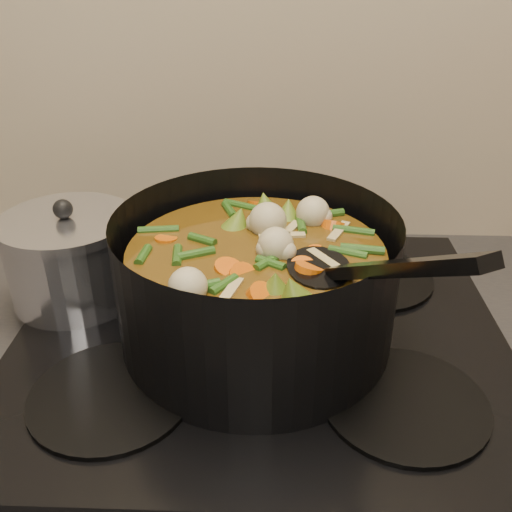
{
  "coord_description": "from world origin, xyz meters",
  "views": [
    {
      "loc": [
        0.02,
        1.33,
        1.37
      ],
      "look_at": [
        -0.0,
        1.91,
        1.05
      ],
      "focal_mm": 40.0,
      "sensor_mm": 36.0,
      "label": 1
    }
  ],
  "objects": [
    {
      "name": "stockpot",
      "position": [
        -0.0,
        1.91,
        1.01
      ],
      "size": [
        0.41,
        0.44,
        0.24
      ],
      "rotation": [
        0.0,
        0.0,
        0.29
      ],
      "color": "black",
      "rests_on": "stovetop"
    },
    {
      "name": "stovetop",
      "position": [
        0.0,
        1.93,
        0.92
      ],
      "size": [
        0.62,
        0.54,
        0.03
      ],
      "color": "black",
      "rests_on": "counter"
    },
    {
      "name": "saucepan",
      "position": [
        -0.26,
        2.0,
        0.99
      ],
      "size": [
        0.18,
        0.18,
        0.15
      ],
      "rotation": [
        0.0,
        0.0,
        0.14
      ],
      "color": "silver",
      "rests_on": "stovetop"
    }
  ]
}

